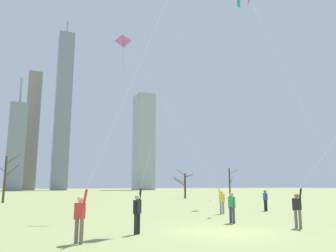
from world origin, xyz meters
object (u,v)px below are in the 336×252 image
(bare_tree_far_right_edge, at_px, (6,176))
(kite_flyer_midfield_right_pink, at_px, (204,171))
(bystander_strolling_midfield, at_px, (232,206))
(kite_flyer_midfield_center_orange, at_px, (165,98))
(kite_flyer_far_back_white, at_px, (97,175))
(bystander_far_off_by_trees, at_px, (265,199))
(bare_tree_center, at_px, (230,182))
(kite_flyer_midfield_left_red, at_px, (313,134))
(kite_flyer_foreground_right_blue, at_px, (332,157))
(bare_tree_right_of_center, at_px, (185,184))
(distant_kite_high_overhead_teal, at_px, (236,20))

(bare_tree_far_right_edge, bearing_deg, kite_flyer_midfield_right_pink, -59.20)
(bystander_strolling_midfield, bearing_deg, kite_flyer_midfield_right_pink, 75.53)
(kite_flyer_midfield_center_orange, distance_m, bare_tree_far_right_edge, 29.90)
(kite_flyer_far_back_white, relative_size, bystander_far_off_by_trees, 6.61)
(bare_tree_far_right_edge, xyz_separation_m, bare_tree_center, (32.95, 2.67, -0.59))
(kite_flyer_far_back_white, height_order, kite_flyer_midfield_left_red, kite_flyer_midfield_left_red)
(kite_flyer_foreground_right_blue, distance_m, bare_tree_center, 40.41)
(kite_flyer_midfield_center_orange, xyz_separation_m, bystander_far_off_by_trees, (11.46, 6.57, -5.43))
(kite_flyer_midfield_center_orange, bearing_deg, kite_flyer_far_back_white, -140.06)
(kite_flyer_midfield_right_pink, distance_m, bare_tree_center, 31.97)
(bystander_far_off_by_trees, bearing_deg, bare_tree_center, 61.49)
(bare_tree_far_right_edge, height_order, bare_tree_right_of_center, bare_tree_far_right_edge)
(kite_flyer_midfield_center_orange, xyz_separation_m, bare_tree_center, (24.87, 31.28, -3.86))
(kite_flyer_far_back_white, height_order, kite_flyer_midfield_center_orange, kite_flyer_midfield_center_orange)
(kite_flyer_midfield_left_red, relative_size, bare_tree_far_right_edge, 3.59)
(kite_flyer_midfield_left_red, bearing_deg, kite_flyer_midfield_right_pink, 131.17)
(kite_flyer_foreground_right_blue, height_order, kite_flyer_midfield_right_pink, kite_flyer_foreground_right_blue)
(kite_flyer_midfield_left_red, xyz_separation_m, bystander_far_off_by_trees, (1.14, 6.23, -4.26))
(kite_flyer_far_back_white, xyz_separation_m, distant_kite_high_overhead_teal, (20.25, 19.40, 19.48))
(kite_flyer_foreground_right_blue, distance_m, bare_tree_far_right_edge, 35.99)
(kite_flyer_foreground_right_blue, xyz_separation_m, bare_tree_right_of_center, (10.94, 36.56, -1.06))
(kite_flyer_foreground_right_blue, bearing_deg, kite_flyer_midfield_right_pink, 93.28)
(bystander_far_off_by_trees, bearing_deg, bare_tree_far_right_edge, 131.55)
(kite_flyer_midfield_left_red, height_order, bare_tree_right_of_center, kite_flyer_midfield_left_red)
(kite_flyer_midfield_center_orange, bearing_deg, distant_kite_high_overhead_teal, 44.66)
(bare_tree_center, bearing_deg, bare_tree_right_of_center, 174.20)
(bystander_far_off_by_trees, bearing_deg, bare_tree_right_of_center, 77.70)
(bare_tree_right_of_center, bearing_deg, kite_flyer_midfield_right_pink, -113.75)
(distant_kite_high_overhead_teal, relative_size, bare_tree_right_of_center, 5.33)
(bystander_strolling_midfield, relative_size, distant_kite_high_overhead_teal, 0.07)
(bare_tree_far_right_edge, height_order, bare_tree_center, bare_tree_far_right_edge)
(kite_flyer_foreground_right_blue, xyz_separation_m, distant_kite_high_overhead_teal, (10.17, 20.54, 18.62))
(distant_kite_high_overhead_teal, height_order, bare_tree_far_right_edge, distant_kite_high_overhead_teal)
(kite_flyer_midfield_center_orange, distance_m, kite_flyer_midfield_right_pink, 8.69)
(bystander_far_off_by_trees, distance_m, bare_tree_far_right_edge, 29.52)
(kite_flyer_foreground_right_blue, bearing_deg, bare_tree_center, 62.27)
(bystander_strolling_midfield, height_order, bare_tree_center, bare_tree_center)
(distant_kite_high_overhead_teal, height_order, bare_tree_right_of_center, distant_kite_high_overhead_teal)
(kite_flyer_foreground_right_blue, bearing_deg, kite_flyer_midfield_center_orange, 143.58)
(kite_flyer_midfield_right_pink, height_order, kite_flyer_midfield_left_red, kite_flyer_midfield_left_red)
(kite_flyer_foreground_right_blue, xyz_separation_m, kite_flyer_far_back_white, (-10.08, 1.14, -0.86))
(kite_flyer_midfield_center_orange, height_order, bystander_far_off_by_trees, kite_flyer_midfield_center_orange)
(bystander_strolling_midfield, xyz_separation_m, bare_tree_center, (20.79, 30.85, 1.57))
(kite_flyer_midfield_right_pink, bearing_deg, bare_tree_center, 52.65)
(kite_flyer_foreground_right_blue, relative_size, kite_flyer_midfield_center_orange, 0.84)
(bare_tree_right_of_center, bearing_deg, kite_flyer_far_back_white, -120.68)
(kite_flyer_midfield_right_pink, relative_size, kite_flyer_midfield_left_red, 0.62)
(kite_flyer_midfield_right_pink, distance_m, kite_flyer_midfield_left_red, 7.65)
(kite_flyer_far_back_white, distance_m, kite_flyer_midfield_left_red, 15.05)
(kite_flyer_midfield_right_pink, height_order, bare_tree_far_right_edge, kite_flyer_midfield_right_pink)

